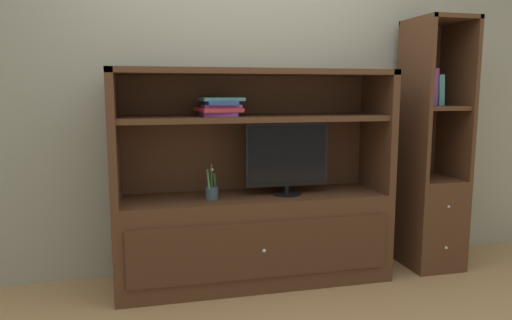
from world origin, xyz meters
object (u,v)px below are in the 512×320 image
object	(u,v)px
potted_plant	(212,192)
tv_monitor	(287,157)
media_console	(254,215)
bookshelf_tall	(430,185)
magazine_stack	(219,107)
upright_book_row	(429,88)

from	to	relation	value
potted_plant	tv_monitor	bearing A→B (deg)	1.91
media_console	bookshelf_tall	world-z (taller)	bookshelf_tall
tv_monitor	bookshelf_tall	bearing A→B (deg)	2.20
tv_monitor	magazine_stack	distance (m)	0.57
media_console	bookshelf_tall	size ratio (longest dim) A/B	1.02
media_console	potted_plant	xyz separation A→B (m)	(-0.30, -0.06, 0.19)
potted_plant	upright_book_row	world-z (taller)	upright_book_row
bookshelf_tall	potted_plant	bearing A→B (deg)	-177.89
tv_monitor	magazine_stack	xyz separation A→B (m)	(-0.46, 0.04, 0.34)
tv_monitor	magazine_stack	world-z (taller)	magazine_stack
tv_monitor	bookshelf_tall	distance (m)	1.17
tv_monitor	bookshelf_tall	world-z (taller)	bookshelf_tall
magazine_stack	upright_book_row	world-z (taller)	upright_book_row
media_console	magazine_stack	distance (m)	0.78
magazine_stack	bookshelf_tall	world-z (taller)	bookshelf_tall
magazine_stack	tv_monitor	bearing A→B (deg)	-4.81
magazine_stack	upright_book_row	size ratio (longest dim) A/B	1.24
tv_monitor	upright_book_row	xyz separation A→B (m)	(1.08, 0.03, 0.47)
magazine_stack	upright_book_row	bearing A→B (deg)	-0.14
potted_plant	bookshelf_tall	bearing A→B (deg)	2.11
media_console	potted_plant	size ratio (longest dim) A/B	7.97
media_console	potted_plant	bearing A→B (deg)	-169.09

